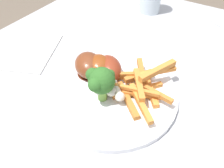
# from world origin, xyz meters

# --- Properties ---
(dining_table) EXTENTS (0.92, 0.72, 0.73)m
(dining_table) POSITION_xyz_m (0.00, 0.00, 0.60)
(dining_table) COLOR #B7B7BC
(dining_table) RESTS_ON ground_plane
(dinner_plate) EXTENTS (0.27, 0.27, 0.01)m
(dinner_plate) POSITION_xyz_m (-0.07, -0.06, 0.73)
(dinner_plate) COLOR white
(dinner_plate) RESTS_ON dining_table
(broccoli_floret_front) EXTENTS (0.06, 0.06, 0.07)m
(broccoli_floret_front) POSITION_xyz_m (-0.10, -0.05, 0.79)
(broccoli_floret_front) COLOR #7FB549
(broccoli_floret_front) RESTS_ON dinner_plate
(carrot_fries_pile) EXTENTS (0.16, 0.16, 0.05)m
(carrot_fries_pile) POSITION_xyz_m (-0.04, -0.11, 0.76)
(carrot_fries_pile) COLOR orange
(carrot_fries_pile) RESTS_ON dinner_plate
(chicken_drumstick_near) EXTENTS (0.11, 0.12, 0.05)m
(chicken_drumstick_near) POSITION_xyz_m (-0.04, -0.03, 0.76)
(chicken_drumstick_near) COLOR #5F1D10
(chicken_drumstick_near) RESTS_ON dinner_plate
(chicken_drumstick_far) EXTENTS (0.11, 0.12, 0.05)m
(chicken_drumstick_far) POSITION_xyz_m (-0.06, 0.01, 0.76)
(chicken_drumstick_far) COLOR #502010
(chicken_drumstick_far) RESTS_ON dinner_plate
(chicken_drumstick_extra) EXTENTS (0.10, 0.11, 0.05)m
(chicken_drumstick_extra) POSITION_xyz_m (-0.05, -0.01, 0.76)
(chicken_drumstick_extra) COLOR #60240C
(chicken_drumstick_extra) RESTS_ON dinner_plate
(napkin) EXTENTS (0.21, 0.20, 0.00)m
(napkin) POSITION_xyz_m (-0.06, 0.21, 0.73)
(napkin) COLOR white
(napkin) RESTS_ON dining_table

